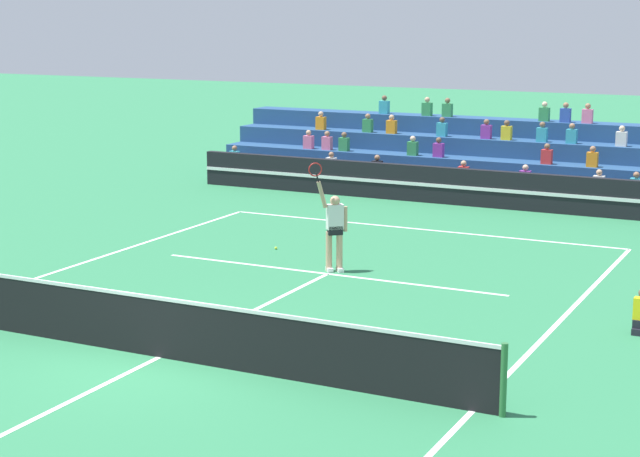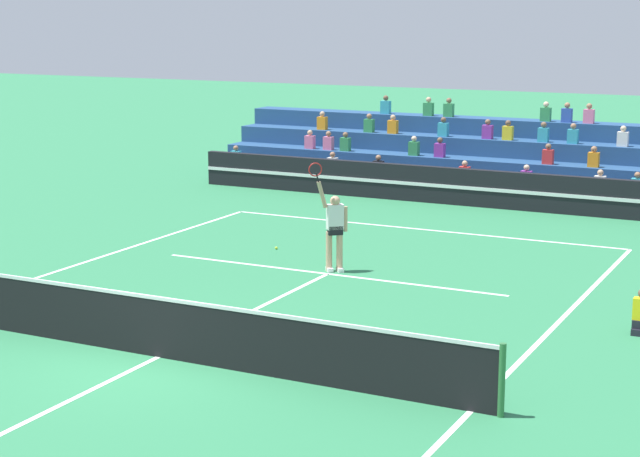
{
  "view_description": "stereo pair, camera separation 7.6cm",
  "coord_description": "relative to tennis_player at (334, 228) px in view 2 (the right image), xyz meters",
  "views": [
    {
      "loc": [
        10.07,
        -14.12,
        5.75
      ],
      "look_at": [
        0.01,
        6.03,
        1.1
      ],
      "focal_mm": 60.0,
      "sensor_mm": 36.0,
      "label": 1
    },
    {
      "loc": [
        10.14,
        -14.09,
        5.75
      ],
      "look_at": [
        0.01,
        6.03,
        1.1
      ],
      "focal_mm": 60.0,
      "sensor_mm": 36.0,
      "label": 2
    }
  ],
  "objects": [
    {
      "name": "bleacher_stand",
      "position": [
        -0.02,
        12.25,
        -0.15
      ],
      "size": [
        18.78,
        3.8,
        2.83
      ],
      "color": "navy",
      "rests_on": "ground"
    },
    {
      "name": "court_lines",
      "position": [
        -0.02,
        -6.71,
        -0.99
      ],
      "size": [
        11.1,
        23.9,
        0.01
      ],
      "color": "white",
      "rests_on": "ground"
    },
    {
      "name": "sponsor_banner_wall",
      "position": [
        -0.02,
        9.08,
        -0.44
      ],
      "size": [
        18.0,
        0.26,
        1.1
      ],
      "color": "black",
      "rests_on": "ground"
    },
    {
      "name": "tennis_player",
      "position": [
        0.0,
        0.0,
        0.0
      ],
      "size": [
        0.73,
        0.64,
        2.5
      ],
      "color": "tan",
      "rests_on": "ground"
    },
    {
      "name": "tennis_net",
      "position": [
        -0.02,
        -6.71,
        -0.44
      ],
      "size": [
        12.0,
        0.1,
        1.1
      ],
      "color": "#2D6B38",
      "rests_on": "ground"
    },
    {
      "name": "tennis_ball",
      "position": [
        -2.23,
        1.36,
        -0.96
      ],
      "size": [
        0.07,
        0.07,
        0.07
      ],
      "primitive_type": "sphere",
      "color": "#C6DB33",
      "rests_on": "ground"
    },
    {
      "name": "ground_plane",
      "position": [
        -0.02,
        -6.71,
        -0.99
      ],
      "size": [
        120.0,
        120.0,
        0.0
      ],
      "primitive_type": "plane",
      "color": "#2D7A4C"
    }
  ]
}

